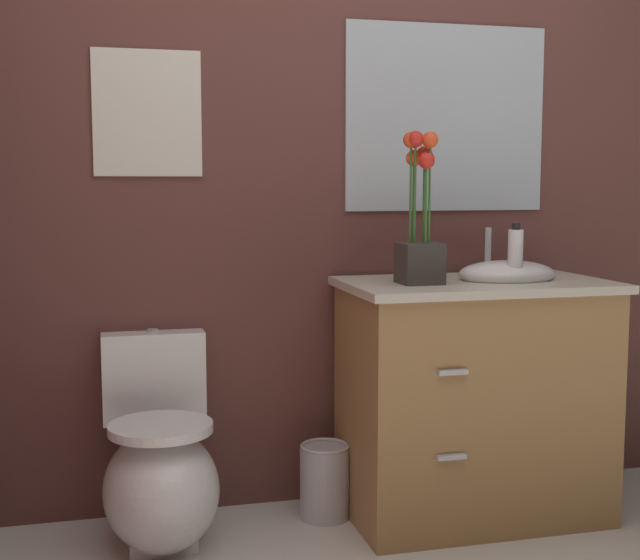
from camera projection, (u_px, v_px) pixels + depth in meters
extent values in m
cube|color=brown|center=(394.00, 171.00, 3.30)|extent=(4.29, 0.05, 2.50)
ellipsoid|color=white|center=(161.00, 490.00, 2.86)|extent=(0.38, 0.48, 0.40)
cube|color=white|center=(161.00, 516.00, 2.92)|extent=(0.22, 0.26, 0.18)
cube|color=white|center=(154.00, 376.00, 3.10)|extent=(0.36, 0.13, 0.32)
cylinder|color=white|center=(161.00, 428.00, 2.82)|extent=(0.34, 0.34, 0.03)
cylinder|color=#B7B7BC|center=(153.00, 332.00, 3.08)|extent=(0.04, 0.04, 0.02)
cube|color=#9E7242|center=(474.00, 403.00, 3.13)|extent=(0.90, 0.52, 0.83)
cube|color=beige|center=(476.00, 285.00, 3.09)|extent=(0.94, 0.56, 0.03)
ellipsoid|color=white|center=(507.00, 274.00, 3.11)|extent=(0.36, 0.26, 0.10)
cylinder|color=#B7B7BC|center=(488.00, 251.00, 3.26)|extent=(0.02, 0.02, 0.18)
cube|color=#B7B7BC|center=(453.00, 372.00, 2.80)|extent=(0.10, 0.02, 0.02)
cube|color=#B7B7BC|center=(452.00, 457.00, 2.83)|extent=(0.10, 0.02, 0.02)
cube|color=#38332D|center=(420.00, 263.00, 2.99)|extent=(0.14, 0.14, 0.14)
cylinder|color=#386B2D|center=(426.00, 201.00, 2.97)|extent=(0.01, 0.01, 0.29)
sphere|color=red|center=(427.00, 159.00, 2.95)|extent=(0.06, 0.06, 0.06)
cylinder|color=#386B2D|center=(424.00, 199.00, 2.99)|extent=(0.01, 0.01, 0.30)
sphere|color=#EA4C23|center=(424.00, 154.00, 2.98)|extent=(0.06, 0.06, 0.06)
cylinder|color=#386B2D|center=(413.00, 201.00, 2.99)|extent=(0.01, 0.01, 0.29)
sphere|color=#EA4C23|center=(414.00, 158.00, 2.97)|extent=(0.06, 0.06, 0.06)
cylinder|color=#386B2D|center=(411.00, 192.00, 2.96)|extent=(0.01, 0.01, 0.35)
sphere|color=#EA4C23|center=(411.00, 140.00, 2.94)|extent=(0.06, 0.06, 0.06)
cylinder|color=#386B2D|center=(415.00, 192.00, 2.95)|extent=(0.01, 0.01, 0.35)
sphere|color=red|center=(416.00, 139.00, 2.93)|extent=(0.06, 0.06, 0.06)
cylinder|color=#386B2D|center=(426.00, 203.00, 2.92)|extent=(0.01, 0.01, 0.28)
sphere|color=red|center=(426.00, 161.00, 2.91)|extent=(0.06, 0.06, 0.06)
cylinder|color=#386B2D|center=(429.00, 192.00, 2.94)|extent=(0.01, 0.01, 0.35)
sphere|color=#EA4C23|center=(430.00, 140.00, 2.92)|extent=(0.06, 0.06, 0.06)
cylinder|color=white|center=(515.00, 256.00, 3.03)|extent=(0.05, 0.05, 0.18)
cylinder|color=black|center=(516.00, 226.00, 3.02)|extent=(0.03, 0.03, 0.02)
cylinder|color=#B7B7BC|center=(325.00, 483.00, 3.13)|extent=(0.18, 0.18, 0.26)
torus|color=#B7B7BC|center=(325.00, 446.00, 3.12)|extent=(0.18, 0.18, 0.01)
cube|color=silver|center=(147.00, 113.00, 3.02)|extent=(0.37, 0.01, 0.44)
cube|color=#B2BCC6|center=(446.00, 118.00, 3.30)|extent=(0.80, 0.01, 0.70)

